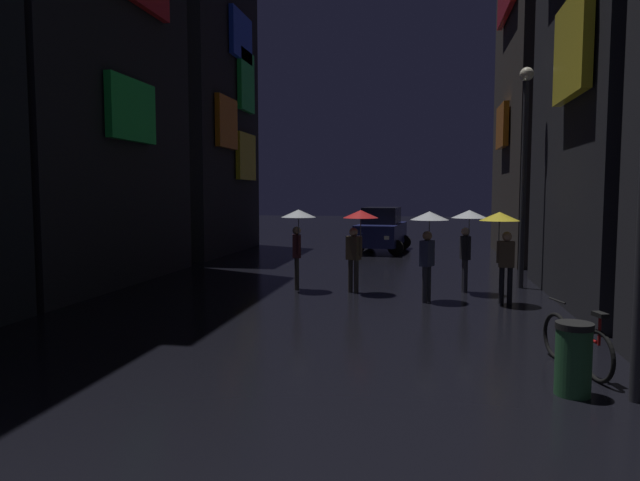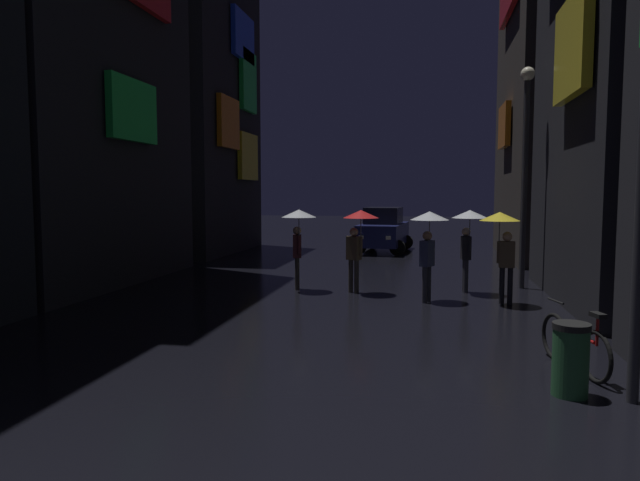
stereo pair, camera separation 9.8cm
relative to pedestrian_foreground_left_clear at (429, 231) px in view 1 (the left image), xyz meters
name	(u,v)px [view 1 (the left image)]	position (x,y,z in m)	size (l,w,h in m)	color
building_left_far	(190,110)	(-10.01, 9.73, 4.39)	(4.25, 7.10, 12.10)	black
building_right_far	(560,77)	(4.96, 10.05, 5.32)	(4.25, 7.77, 13.95)	#2D2826
pedestrian_foreground_left_clear	(429,231)	(0.00, 0.00, 0.00)	(0.90, 0.90, 2.12)	#2D2D38
pedestrian_far_right_red	(358,228)	(-1.74, 0.81, 0.00)	(0.90, 0.90, 2.12)	#38332D
pedestrian_midstreet_left_yellow	(502,232)	(1.64, -0.02, 0.00)	(0.90, 0.90, 2.12)	black
pedestrian_midstreet_centre_clear	(468,228)	(0.99, 1.33, 0.00)	(0.90, 0.90, 2.12)	#2D2D38
pedestrian_foreground_right_clear	(298,227)	(-3.34, 0.95, 0.00)	(0.90, 0.90, 2.12)	#38332D
bicycle_parked_at_storefront	(576,344)	(2.08, -4.95, -1.28)	(0.58, 1.76, 0.96)	black
car_distant	(381,230)	(-1.92, 11.17, -0.74)	(2.50, 4.27, 1.92)	navy
streetlamp_right_far	(524,152)	(2.47, 2.36, 1.94)	(0.36, 0.36, 5.82)	#2D2D33
trash_bin	(573,359)	(1.77, -6.02, -1.20)	(0.46, 0.46, 0.93)	#265933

